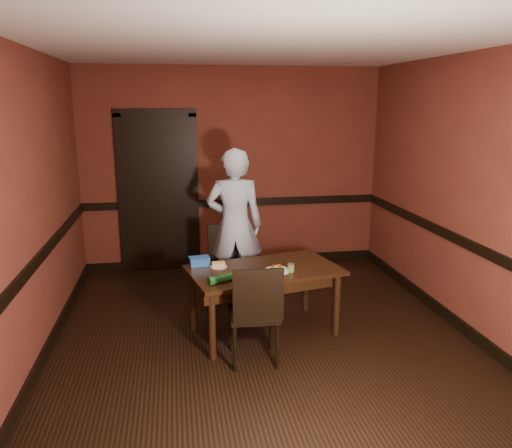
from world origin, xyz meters
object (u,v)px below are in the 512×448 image
object	(u,v)px
dining_table	(264,301)
food_tub	(199,261)
chair_far	(226,266)
cheese_saucer	(219,265)
sandwich_plate	(277,270)
chair_near	(254,312)
sauce_jar	(291,268)
person	(235,225)

from	to	relation	value
dining_table	food_tub	world-z (taller)	food_tub
chair_far	cheese_saucer	bearing A→B (deg)	-107.90
sandwich_plate	cheese_saucer	size ratio (longest dim) A/B	1.42
dining_table	chair_near	bearing A→B (deg)	-122.73
dining_table	sandwich_plate	world-z (taller)	sandwich_plate
chair_near	sauce_jar	bearing A→B (deg)	-135.09
sandwich_plate	sauce_jar	world-z (taller)	sauce_jar
cheese_saucer	food_tub	bearing A→B (deg)	151.21
cheese_saucer	chair_near	bearing A→B (deg)	-68.44
sandwich_plate	cheese_saucer	xyz separation A→B (m)	(-0.54, 0.20, 0.00)
chair_far	sauce_jar	bearing A→B (deg)	-67.30
sauce_jar	cheese_saucer	world-z (taller)	sauce_jar
person	food_tub	world-z (taller)	person
sauce_jar	food_tub	xyz separation A→B (m)	(-0.84, 0.33, 0.00)
dining_table	food_tub	xyz separation A→B (m)	(-0.61, 0.20, 0.38)
chair_far	cheese_saucer	size ratio (longest dim) A/B	5.33
dining_table	sauce_jar	xyz separation A→B (m)	(0.23, -0.13, 0.38)
dining_table	food_tub	size ratio (longest dim) A/B	6.73
sandwich_plate	food_tub	distance (m)	0.78
person	dining_table	bearing A→B (deg)	106.84
sauce_jar	sandwich_plate	bearing A→B (deg)	166.18
sandwich_plate	food_tub	size ratio (longest dim) A/B	1.12
chair_near	sandwich_plate	distance (m)	0.56
sandwich_plate	cheese_saucer	world-z (taller)	sandwich_plate
chair_near	sandwich_plate	xyz separation A→B (m)	(0.29, 0.41, 0.23)
chair_far	food_tub	bearing A→B (deg)	-124.48
chair_near	food_tub	xyz separation A→B (m)	(-0.42, 0.72, 0.26)
chair_far	sauce_jar	world-z (taller)	chair_far
dining_table	cheese_saucer	size ratio (longest dim) A/B	8.58
dining_table	person	size ratio (longest dim) A/B	0.82
person	food_tub	size ratio (longest dim) A/B	8.23
dining_table	chair_near	size ratio (longest dim) A/B	1.57
person	cheese_saucer	xyz separation A→B (m)	(-0.27, -0.86, -0.18)
chair_near	person	xyz separation A→B (m)	(0.02, 1.48, 0.42)
chair_near	food_tub	distance (m)	0.87
chair_near	person	world-z (taller)	person
sandwich_plate	chair_near	bearing A→B (deg)	-125.31
chair_far	sandwich_plate	world-z (taller)	chair_far
chair_near	sauce_jar	world-z (taller)	chair_near
dining_table	sauce_jar	size ratio (longest dim) A/B	17.88
chair_far	sauce_jar	distance (m)	1.11
chair_far	food_tub	world-z (taller)	chair_far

